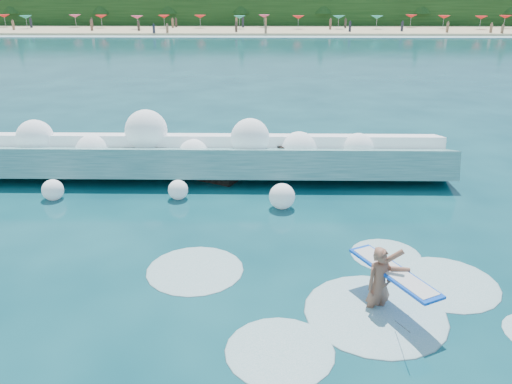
% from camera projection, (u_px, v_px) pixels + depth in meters
% --- Properties ---
extents(ground, '(200.00, 200.00, 0.00)m').
position_uv_depth(ground, '(192.00, 269.00, 11.94)').
color(ground, '#083543').
rests_on(ground, ground).
extents(beach, '(140.00, 20.00, 0.40)m').
position_uv_depth(beach, '(255.00, 30.00, 84.24)').
color(beach, tan).
rests_on(beach, ground).
extents(wet_band, '(140.00, 5.00, 0.08)m').
position_uv_depth(wet_band, '(253.00, 36.00, 74.09)').
color(wet_band, silver).
rests_on(wet_band, ground).
extents(treeline, '(140.00, 4.00, 5.00)m').
position_uv_depth(treeline, '(256.00, 13.00, 92.66)').
color(treeline, black).
rests_on(treeline, ground).
extents(breaking_wave, '(19.80, 3.01, 1.71)m').
position_uv_depth(breaking_wave, '(170.00, 157.00, 18.08)').
color(breaking_wave, teal).
rests_on(breaking_wave, ground).
extents(rock_cluster, '(7.95, 3.17, 1.25)m').
position_uv_depth(rock_cluster, '(210.00, 160.00, 18.42)').
color(rock_cluster, black).
rests_on(rock_cluster, ground).
extents(surfer_with_board, '(1.53, 2.86, 1.70)m').
position_uv_depth(surfer_with_board, '(382.00, 282.00, 10.24)').
color(surfer_with_board, '#935944').
rests_on(surfer_with_board, ground).
extents(wave_spray, '(14.91, 4.70, 2.29)m').
position_uv_depth(wave_spray, '(172.00, 145.00, 17.81)').
color(wave_spray, white).
rests_on(wave_spray, ground).
extents(surf_foam, '(8.92, 5.60, 0.15)m').
position_uv_depth(surf_foam, '(351.00, 297.00, 10.83)').
color(surf_foam, silver).
rests_on(surf_foam, ground).
extents(beach_umbrellas, '(112.42, 6.52, 0.50)m').
position_uv_depth(beach_umbrellas, '(254.00, 17.00, 85.04)').
color(beach_umbrellas, red).
rests_on(beach_umbrellas, ground).
extents(beachgoers, '(101.10, 13.17, 1.94)m').
position_uv_depth(beachgoers, '(254.00, 25.00, 81.86)').
color(beachgoers, '#3F332D').
rests_on(beachgoers, ground).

